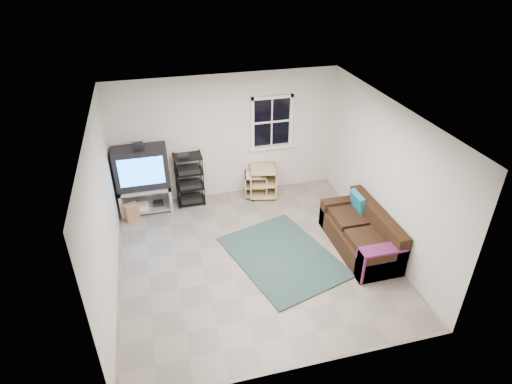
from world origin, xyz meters
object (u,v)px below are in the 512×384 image
object	(u,v)px
av_rack	(190,182)
side_table_left	(263,180)
tv_unit	(142,174)
side_table_right	(256,182)
sofa	(362,234)

from	to	relation	value
av_rack	side_table_left	bearing A→B (deg)	-1.79
tv_unit	side_table_right	bearing A→B (deg)	1.22
tv_unit	side_table_right	size ratio (longest dim) A/B	2.71
side_table_right	sofa	xyz separation A→B (m)	(1.35, -2.27, -0.01)
side_table_left	side_table_right	xyz separation A→B (m)	(-0.15, 0.04, -0.05)
side_table_left	side_table_right	distance (m)	0.16
sofa	tv_unit	bearing A→B (deg)	148.62
side_table_right	av_rack	bearing A→B (deg)	179.86
av_rack	side_table_left	distance (m)	1.54
av_rack	side_table_right	xyz separation A→B (m)	(1.39, -0.00, -0.19)
side_table_left	sofa	xyz separation A→B (m)	(1.21, -2.23, -0.06)
side_table_left	side_table_right	size ratio (longest dim) A/B	1.18
av_rack	tv_unit	bearing A→B (deg)	-176.69
side_table_right	sofa	distance (m)	2.65
tv_unit	sofa	size ratio (longest dim) A/B	0.83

